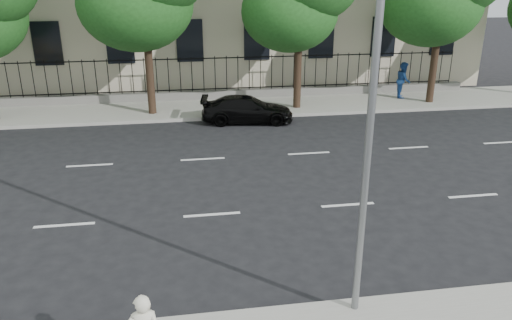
{
  "coord_description": "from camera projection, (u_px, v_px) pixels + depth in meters",
  "views": [
    {
      "loc": [
        -0.75,
        -10.16,
        6.45
      ],
      "look_at": [
        1.34,
        3.0,
        1.39
      ],
      "focal_mm": 35.0,
      "sensor_mm": 36.0,
      "label": 1
    }
  ],
  "objects": [
    {
      "name": "ground",
      "position": [
        220.0,
        262.0,
        11.78
      ],
      "size": [
        120.0,
        120.0,
        0.0
      ],
      "primitive_type": "plane",
      "color": "black",
      "rests_on": "ground"
    },
    {
      "name": "iron_fence",
      "position": [
        193.0,
        90.0,
        26.05
      ],
      "size": [
        30.0,
        0.5,
        2.2
      ],
      "color": "slate",
      "rests_on": "far_sidewalk"
    },
    {
      "name": "black_sedan",
      "position": [
        247.0,
        109.0,
        22.52
      ],
      "size": [
        4.3,
        2.19,
        1.2
      ],
      "primitive_type": "imported",
      "rotation": [
        0.0,
        0.0,
        1.44
      ],
      "color": "black",
      "rests_on": "ground"
    },
    {
      "name": "street_light",
      "position": [
        364.0,
        51.0,
        8.69
      ],
      "size": [
        0.25,
        3.32,
        8.05
      ],
      "color": "slate",
      "rests_on": "near_sidewalk"
    },
    {
      "name": "lane_markings",
      "position": [
        207.0,
        183.0,
        16.17
      ],
      "size": [
        49.6,
        4.62,
        0.01
      ],
      "primitive_type": null,
      "color": "silver",
      "rests_on": "ground"
    },
    {
      "name": "far_sidewalk",
      "position": [
        194.0,
        108.0,
        24.68
      ],
      "size": [
        60.0,
        4.0,
        0.15
      ],
      "primitive_type": "cube",
      "color": "gray",
      "rests_on": "ground"
    },
    {
      "name": "pedestrian_far",
      "position": [
        403.0,
        80.0,
        26.22
      ],
      "size": [
        0.97,
        1.09,
        1.86
      ],
      "primitive_type": "imported",
      "rotation": [
        0.0,
        0.0,
        1.23
      ],
      "color": "#1F4790",
      "rests_on": "far_sidewalk"
    }
  ]
}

